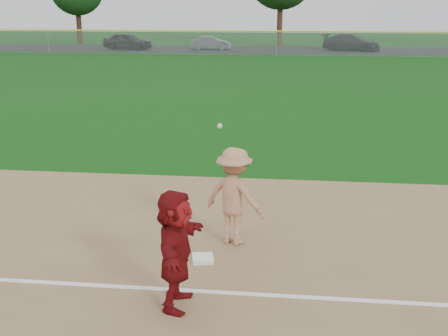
# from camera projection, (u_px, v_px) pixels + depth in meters

# --- Properties ---
(ground) EXTENTS (160.00, 160.00, 0.00)m
(ground) POSITION_uv_depth(u_px,v_px,m) (214.00, 269.00, 9.23)
(ground) COLOR #0F470D
(ground) RESTS_ON ground
(foul_line) EXTENTS (60.00, 0.10, 0.01)m
(foul_line) POSITION_uv_depth(u_px,v_px,m) (207.00, 292.00, 8.46)
(foul_line) COLOR white
(foul_line) RESTS_ON infield_dirt
(parking_asphalt) EXTENTS (120.00, 10.00, 0.01)m
(parking_asphalt) POSITION_uv_depth(u_px,v_px,m) (278.00, 50.00, 53.08)
(parking_asphalt) COLOR black
(parking_asphalt) RESTS_ON ground
(first_base) EXTENTS (0.41, 0.41, 0.08)m
(first_base) POSITION_uv_depth(u_px,v_px,m) (203.00, 259.00, 9.48)
(first_base) COLOR white
(first_base) RESTS_ON infield_dirt
(base_runner) EXTENTS (0.56, 1.64, 1.75)m
(base_runner) POSITION_uv_depth(u_px,v_px,m) (176.00, 249.00, 7.85)
(base_runner) COLOR #660B0D
(base_runner) RESTS_ON infield_dirt
(car_left) EXTENTS (4.87, 2.72, 1.57)m
(car_left) POSITION_uv_depth(u_px,v_px,m) (128.00, 41.00, 53.31)
(car_left) COLOR black
(car_left) RESTS_ON parking_asphalt
(car_mid) EXTENTS (3.92, 1.62, 1.26)m
(car_mid) POSITION_uv_depth(u_px,v_px,m) (211.00, 43.00, 53.11)
(car_mid) COLOR #4F5155
(car_mid) RESTS_ON parking_asphalt
(car_right) EXTENTS (5.63, 3.54, 1.52)m
(car_right) POSITION_uv_depth(u_px,v_px,m) (351.00, 42.00, 51.92)
(car_right) COLOR black
(car_right) RESTS_ON parking_asphalt
(first_base_play) EXTENTS (1.32, 1.21, 2.34)m
(first_base_play) POSITION_uv_depth(u_px,v_px,m) (234.00, 196.00, 9.96)
(first_base_play) COLOR #A2A2A4
(first_base_play) RESTS_ON infield_dirt
(outfield_fence) EXTENTS (110.00, 0.12, 110.00)m
(outfield_fence) POSITION_uv_depth(u_px,v_px,m) (277.00, 32.00, 46.81)
(outfield_fence) COLOR #999EA0
(outfield_fence) RESTS_ON ground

